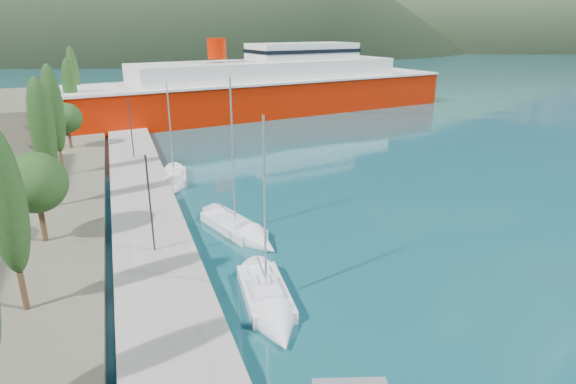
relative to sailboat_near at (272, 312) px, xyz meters
name	(u,v)px	position (x,y,z in m)	size (l,w,h in m)	color
ground	(153,81)	(3.98, 114.64, -0.30)	(1400.00, 1400.00, 0.00)	#134951
quay	(142,195)	(-5.02, 20.64, 0.10)	(5.00, 88.00, 0.80)	gray
tree_row	(52,127)	(-11.65, 25.38, 5.49)	(3.93, 64.93, 10.56)	#47301E
lamp_posts	(149,198)	(-5.02, 8.90, 3.78)	(0.15, 46.51, 6.06)	#2D2D33
sailboat_near	(272,312)	(0.00, 0.00, 0.00)	(3.07, 7.88, 11.04)	silver
sailboat_mid	(248,235)	(1.37, 9.73, -0.01)	(4.51, 8.47, 11.80)	silver
sailboat_far	(174,183)	(-1.96, 23.31, -0.01)	(3.06, 7.08, 10.08)	silver
ferry	(270,89)	(18.67, 58.37, 3.64)	(66.57, 25.03, 12.94)	#AD1600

